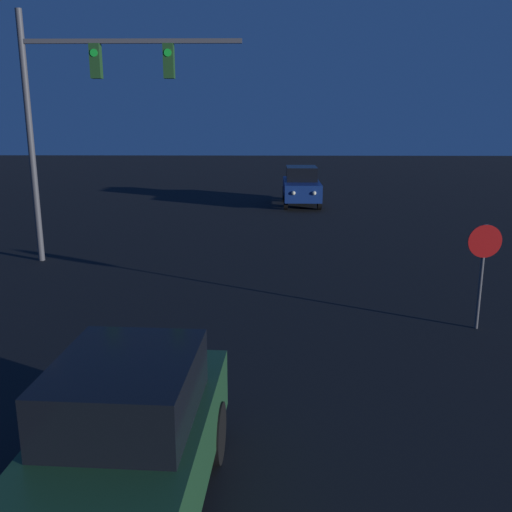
{
  "coord_description": "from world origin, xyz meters",
  "views": [
    {
      "loc": [
        0.17,
        0.96,
        4.2
      ],
      "look_at": [
        0.0,
        11.57,
        1.54
      ],
      "focal_mm": 40.0,
      "sensor_mm": 36.0,
      "label": 1
    }
  ],
  "objects_px": {
    "car_far": "(301,186)",
    "stop_sign": "(483,258)",
    "traffic_signal_mast": "(81,98)",
    "car_near": "(125,446)"
  },
  "relations": [
    {
      "from": "car_far",
      "to": "car_near",
      "type": "bearing_deg",
      "value": 82.25
    },
    {
      "from": "traffic_signal_mast",
      "to": "stop_sign",
      "type": "height_order",
      "value": "traffic_signal_mast"
    },
    {
      "from": "car_near",
      "to": "car_far",
      "type": "bearing_deg",
      "value": -95.06
    },
    {
      "from": "traffic_signal_mast",
      "to": "stop_sign",
      "type": "xyz_separation_m",
      "value": [
        9.32,
        -5.3,
        -3.15
      ]
    },
    {
      "from": "car_near",
      "to": "car_far",
      "type": "height_order",
      "value": "same"
    },
    {
      "from": "car_far",
      "to": "stop_sign",
      "type": "bearing_deg",
      "value": 99.71
    },
    {
      "from": "traffic_signal_mast",
      "to": "stop_sign",
      "type": "bearing_deg",
      "value": -29.61
    },
    {
      "from": "stop_sign",
      "to": "traffic_signal_mast",
      "type": "bearing_deg",
      "value": 150.39
    },
    {
      "from": "car_near",
      "to": "traffic_signal_mast",
      "type": "distance_m",
      "value": 12.15
    },
    {
      "from": "car_near",
      "to": "stop_sign",
      "type": "relative_size",
      "value": 1.92
    }
  ]
}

